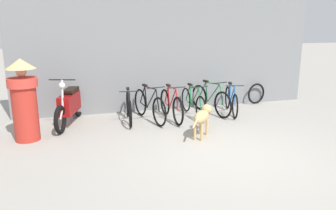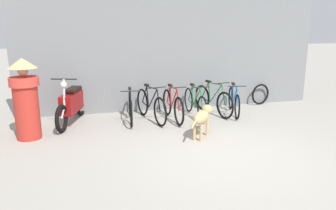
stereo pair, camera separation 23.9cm
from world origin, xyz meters
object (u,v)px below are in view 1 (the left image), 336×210
bicycle_3 (193,103)px  stray_dog (202,116)px  bicycle_5 (231,101)px  bicycle_0 (129,108)px  bicycle_1 (149,106)px  bicycle_4 (210,100)px  person_in_robes (24,98)px  spare_tire_left (256,94)px  motorcycle (70,105)px  bicycle_2 (171,106)px

bicycle_3 → stray_dog: bearing=-13.7°
bicycle_3 → bicycle_5: 1.09m
bicycle_0 → bicycle_1: bearing=90.7°
bicycle_4 → stray_dog: (-0.90, -1.64, 0.07)m
person_in_robes → spare_tire_left: person_in_robes is taller
bicycle_4 → motorcycle: 3.57m
bicycle_0 → bicycle_4: bicycle_4 is taller
bicycle_5 → person_in_robes: bearing=-65.5°
bicycle_2 → bicycle_3: 0.65m
bicycle_0 → motorcycle: size_ratio=0.83×
stray_dog → motorcycle: bearing=96.7°
bicycle_2 → bicycle_4: bearing=101.0°
motorcycle → stray_dog: (2.67, -1.68, -0.04)m
person_in_robes → spare_tire_left: size_ratio=2.71×
motorcycle → person_in_robes: person_in_robes is taller
bicycle_1 → person_in_robes: bearing=-87.8°
motorcycle → stray_dog: 3.16m
motorcycle → spare_tire_left: motorcycle is taller
person_in_robes → bicycle_5: bearing=146.0°
bicycle_2 → bicycle_1: bearing=-103.4°
bicycle_1 → bicycle_2: 0.54m
bicycle_2 → person_in_robes: bearing=-82.3°
bicycle_2 → spare_tire_left: (2.93, 0.91, -0.06)m
bicycle_3 → motorcycle: (-3.03, 0.17, 0.12)m
bicycle_0 → bicycle_5: bearing=96.3°
bicycle_0 → stray_dog: 2.00m
bicycle_4 → motorcycle: motorcycle is taller
bicycle_3 → bicycle_1: bearing=-88.3°
stray_dog → bicycle_4: bearing=10.1°
bicycle_2 → spare_tire_left: size_ratio=2.68×
bicycle_2 → bicycle_3: size_ratio=0.97×
bicycle_1 → spare_tire_left: bicycle_1 is taller
motorcycle → bicycle_5: bearing=105.0°
bicycle_2 → stray_dog: size_ratio=1.82×
bicycle_3 → bicycle_4: 0.56m
bicycle_3 → bicycle_4: bearing=103.4°
bicycle_5 → bicycle_0: bearing=-73.6°
bicycle_5 → bicycle_4: bearing=-85.6°
bicycle_5 → stray_dog: bicycle_5 is taller
bicycle_2 → spare_tire_left: 3.07m
bicycle_1 → motorcycle: 1.88m
bicycle_0 → bicycle_3: bearing=95.9°
bicycle_3 → motorcycle: bearing=-93.6°
bicycle_0 → bicycle_4: 2.20m
motorcycle → spare_tire_left: 5.36m
bicycle_0 → bicycle_2: bearing=87.7°
bicycle_4 → bicycle_2: bearing=-89.7°
bicycle_0 → bicycle_5: bicycle_0 is taller
motorcycle → person_in_robes: (-0.85, -0.89, 0.40)m
bicycle_5 → motorcycle: bearing=-76.0°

